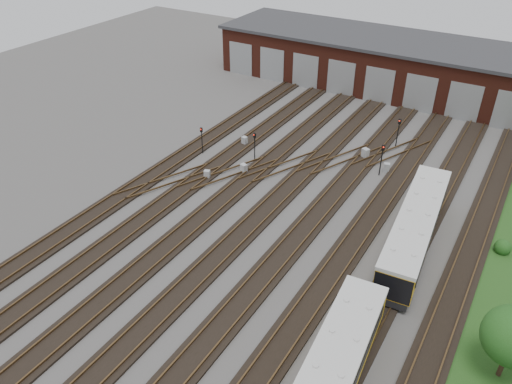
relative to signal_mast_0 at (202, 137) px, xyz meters
The scene contains 13 objects.
ground 17.68m from the signal_mast_0, 43.74° to the right, with size 120.00×120.00×0.00m, color #494643.
track_network 17.15m from the signal_mast_0, 42.71° to the right, with size 30.40×70.00×0.33m.
maintenance_shed 30.60m from the signal_mast_0, 65.46° to the left, with size 51.00×12.50×6.35m.
signal_mast_0 is the anchor object (origin of this frame).
signal_mast_1 5.47m from the signal_mast_0, 17.48° to the left, with size 0.28×0.27×2.90m.
signal_mast_2 20.07m from the signal_mast_0, 34.89° to the left, with size 0.29×0.27×3.20m.
signal_mast_3 17.68m from the signal_mast_0, 16.87° to the left, with size 0.32×0.31×3.20m.
relay_cabinet_0 5.25m from the signal_mast_0, 48.93° to the right, with size 0.52×0.43×0.87m, color #AAADAF.
relay_cabinet_1 4.84m from the signal_mast_0, 54.93° to the left, with size 0.55×0.46×0.92m, color #AAADAF.
relay_cabinet_2 6.00m from the signal_mast_0, 11.76° to the right, with size 0.58×0.48×0.96m, color #AAADAF.
relay_cabinet_3 16.47m from the signal_mast_0, 27.39° to the left, with size 0.65×0.54×1.08m, color #AAADAF.
relay_cabinet_4 18.37m from the signal_mast_0, 19.42° to the left, with size 0.54×0.45×0.90m, color #AAADAF.
bush_0 28.75m from the signal_mast_0, ahead, with size 1.25×1.25×1.25m, color #1B4213.
Camera 1 is at (15.20, -23.48, 24.40)m, focal length 35.00 mm.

